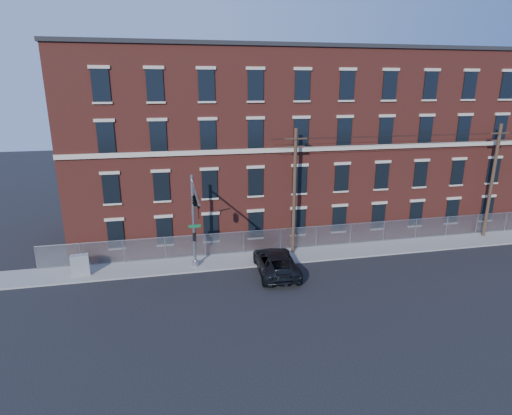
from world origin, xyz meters
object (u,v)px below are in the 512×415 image
object	(u,v)px
traffic_signal_mast	(195,207)
utility_cabinet	(80,265)
utility_pole_near	(294,190)
pickup_truck	(276,262)

from	to	relation	value
traffic_signal_mast	utility_cabinet	size ratio (longest dim) A/B	4.56
utility_pole_near	pickup_truck	bearing A→B (deg)	-125.07
traffic_signal_mast	utility_pole_near	world-z (taller)	utility_pole_near
utility_cabinet	traffic_signal_mast	bearing A→B (deg)	-24.24
utility_cabinet	utility_pole_near	bearing A→B (deg)	-4.11
pickup_truck	traffic_signal_mast	bearing A→B (deg)	4.34
utility_pole_near	utility_cabinet	distance (m)	16.77
utility_pole_near	utility_cabinet	bearing A→B (deg)	-176.51
traffic_signal_mast	pickup_truck	world-z (taller)	traffic_signal_mast
pickup_truck	utility_cabinet	bearing A→B (deg)	-6.40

